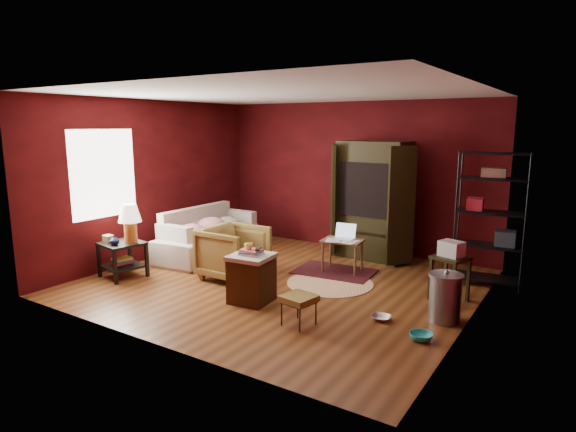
% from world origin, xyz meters
% --- Properties ---
extents(room, '(5.54, 5.04, 2.84)m').
position_xyz_m(room, '(-0.04, -0.01, 1.40)').
color(room, brown).
rests_on(room, ground).
extents(sofa, '(0.89, 2.27, 0.86)m').
position_xyz_m(sofa, '(-2.00, 0.60, 0.43)').
color(sofa, '#B0A598').
rests_on(sofa, ground).
extents(armchair, '(0.82, 0.88, 0.90)m').
position_xyz_m(armchair, '(-0.75, -0.21, 0.45)').
color(armchair, black).
rests_on(armchair, ground).
extents(pet_bowl_steel, '(0.24, 0.08, 0.24)m').
position_xyz_m(pet_bowl_steel, '(1.84, -0.55, 0.12)').
color(pet_bowl_steel, silver).
rests_on(pet_bowl_steel, ground).
extents(pet_bowl_turquoise, '(0.27, 0.18, 0.26)m').
position_xyz_m(pet_bowl_turquoise, '(2.42, -0.83, 0.13)').
color(pet_bowl_turquoise, '#2AC2C5').
rests_on(pet_bowl_turquoise, ground).
extents(vase, '(0.17, 0.17, 0.15)m').
position_xyz_m(vase, '(-2.20, -1.28, 0.63)').
color(vase, '#0C153E').
rests_on(vase, side_table).
extents(mug, '(0.13, 0.11, 0.11)m').
position_xyz_m(mug, '(0.09, -0.92, 0.79)').
color(mug, '#FFF37C').
rests_on(mug, hamper).
extents(side_table, '(0.69, 0.69, 1.16)m').
position_xyz_m(side_table, '(-2.18, -1.07, 0.70)').
color(side_table, black).
rests_on(side_table, ground).
extents(sofa_cushions, '(0.78, 1.91, 0.80)m').
position_xyz_m(sofa_cushions, '(-2.03, 0.60, 0.39)').
color(sofa_cushions, '#B0A598').
rests_on(sofa_cushions, sofa).
extents(hamper, '(0.59, 0.59, 0.75)m').
position_xyz_m(hamper, '(0.12, -0.89, 0.34)').
color(hamper, '#44260F').
rests_on(hamper, ground).
extents(footstool, '(0.42, 0.42, 0.37)m').
position_xyz_m(footstool, '(1.06, -1.22, 0.32)').
color(footstool, black).
rests_on(footstool, ground).
extents(rug_round, '(1.72, 1.72, 0.01)m').
position_xyz_m(rug_round, '(0.65, 0.36, 0.01)').
color(rug_round, beige).
rests_on(rug_round, ground).
extents(rug_oriental, '(1.33, 0.95, 0.01)m').
position_xyz_m(rug_oriental, '(0.45, 0.90, 0.02)').
color(rug_oriental, '#51151D').
rests_on(rug_oriental, ground).
extents(laptop_desk, '(0.68, 0.56, 0.78)m').
position_xyz_m(laptop_desk, '(0.55, 0.99, 0.48)').
color(laptop_desk, brown).
rests_on(laptop_desk, ground).
extents(tv_armoire, '(1.65, 0.93, 2.09)m').
position_xyz_m(tv_armoire, '(0.59, 2.06, 1.09)').
color(tv_armoire, black).
rests_on(tv_armoire, ground).
extents(wire_shelving, '(1.01, 0.52, 1.99)m').
position_xyz_m(wire_shelving, '(2.66, 1.58, 1.09)').
color(wire_shelving, black).
rests_on(wire_shelving, ground).
extents(small_stand, '(0.53, 0.53, 0.83)m').
position_xyz_m(small_stand, '(2.35, 0.60, 0.62)').
color(small_stand, black).
rests_on(small_stand, ground).
extents(trash_can, '(0.49, 0.49, 0.65)m').
position_xyz_m(trash_can, '(2.49, -0.15, 0.30)').
color(trash_can, gray).
rests_on(trash_can, ground).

